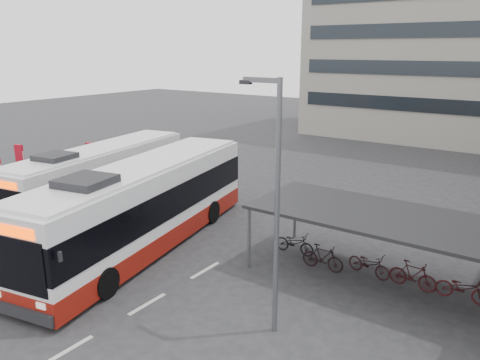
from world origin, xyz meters
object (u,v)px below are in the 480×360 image
Objects in this scene: bus_main at (144,206)px; pedestrian at (99,188)px; lamp_post at (274,195)px; bus_teal at (101,178)px.

bus_main is 7.05× the size of pedestrian.
pedestrian is at bearing 160.85° from lamp_post.
lamp_post reaches higher than bus_teal.
bus_teal reaches higher than pedestrian.
pedestrian is (-0.45, 0.14, -0.66)m from bus_teal.
lamp_post is at bearing -28.82° from bus_teal.
bus_teal is 6.33× the size of pedestrian.
pedestrian is (-6.12, 2.47, -0.84)m from bus_main.
bus_main is 1.11× the size of bus_teal.
lamp_post is (7.63, -2.16, 2.44)m from bus_main.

